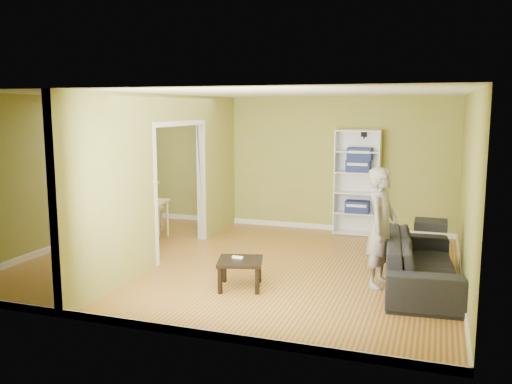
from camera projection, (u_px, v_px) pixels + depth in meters
room_shell at (239, 180)px, 8.23m from camera, size 6.50×6.50×6.50m
partition at (169, 177)px, 8.62m from camera, size 0.22×5.50×2.60m
wall_speaker at (364, 134)px, 10.18m from camera, size 0.10×0.10×0.10m
sofa at (421, 254)px, 7.26m from camera, size 2.42×1.20×0.89m
person at (382, 217)px, 7.21m from camera, size 0.80×0.68×1.90m
bookshelf at (358, 182)px, 10.27m from camera, size 0.84×0.37×1.99m
paper_box_navy_a at (357, 207)px, 10.29m from camera, size 0.44×0.28×0.22m
paper_box_navy_b at (358, 166)px, 10.17m from camera, size 0.44×0.29×0.23m
paper_box_navy_c at (360, 154)px, 10.12m from camera, size 0.45×0.29×0.23m
coffee_table at (240, 264)px, 7.22m from camera, size 0.58×0.58×0.39m
game_controller at (238, 257)px, 7.28m from camera, size 0.15×0.04×0.03m
dining_table at (132, 205)px, 9.82m from camera, size 1.16×0.77×0.73m
chair_left at (96, 211)px, 10.07m from camera, size 0.51×0.51×0.99m
chair_near at (118, 221)px, 9.35m from camera, size 0.50×0.50×0.90m
chair_far at (151, 207)px, 10.35m from camera, size 0.62×0.62×1.05m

